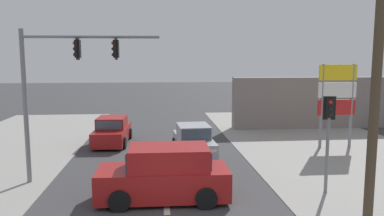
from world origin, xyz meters
The scene contains 10 objects.
lane_dash_mid centered at (0.00, 3.00, 0.00)m, with size 0.20×2.40×0.01m, color silver.
lane_dash_far centered at (0.00, 8.00, 0.00)m, with size 0.20×2.40×0.01m, color silver.
utility_pole_foreground_right centered at (5.37, -0.05, 5.09)m, with size 3.78×0.49×9.45m.
traffic_signal_mast centered at (-4.05, 5.38, 4.15)m, with size 5.29×0.50×6.00m.
pedestal_signal_right_kerb centered at (5.81, 3.20, 2.42)m, with size 0.44×0.30×3.56m.
shopping_plaza_sign centered at (9.48, 10.00, 2.98)m, with size 2.10×0.16×4.60m.
shopfront_wall_far centered at (11.00, 16.00, 1.80)m, with size 12.00×1.00×3.60m, color gray.
suv_oncoming_mid centered at (-0.04, 3.09, 0.88)m, with size 4.57×2.11×1.90m.
sedan_crossing_left centered at (1.54, 9.09, 0.70)m, with size 2.07×4.32×1.56m.
sedan_receding_far centered at (-2.89, 12.18, 0.70)m, with size 2.06×4.32×1.56m.
Camera 1 is at (-0.26, -9.43, 4.86)m, focal length 35.00 mm.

